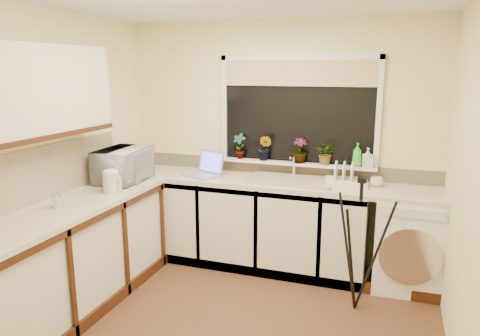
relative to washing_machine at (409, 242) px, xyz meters
name	(u,v)px	position (x,y,z in m)	size (l,w,h in m)	color
floor	(227,327)	(-1.32, -1.19, -0.43)	(3.20, 3.20, 0.00)	brown
wall_back	(278,143)	(-1.32, 0.31, 0.79)	(3.20, 3.20, 0.00)	#F6EBA4
wall_front	(96,253)	(-1.32, -2.69, 0.79)	(3.20, 3.20, 0.00)	#F6EBA4
wall_left	(47,160)	(-2.92, -1.19, 0.79)	(3.00, 3.00, 0.00)	#F6EBA4
wall_right	(472,194)	(0.28, -1.19, 0.79)	(3.00, 3.00, 0.00)	#F6EBA4
base_cabinet_back	(239,222)	(-1.65, 0.01, 0.00)	(2.55, 0.60, 0.86)	silver
base_cabinet_left	(59,268)	(-2.62, -1.49, 0.00)	(0.54, 2.40, 0.86)	silver
worktop_back	(270,182)	(-1.32, 0.01, 0.45)	(3.20, 0.60, 0.04)	beige
worktop_left	(54,214)	(-2.62, -1.49, 0.45)	(0.60, 2.40, 0.04)	beige
upper_cabinet	(11,93)	(-2.76, -1.64, 1.37)	(0.28, 1.90, 0.70)	silver
splashback_left	(21,180)	(-2.91, -1.49, 0.69)	(0.02, 2.40, 0.45)	beige
splashback_back	(277,167)	(-1.32, 0.29, 0.54)	(3.20, 0.02, 0.14)	beige
window_glass	(298,112)	(-1.12, 0.29, 1.12)	(1.50, 0.02, 1.00)	black
window_blind	(298,73)	(-1.12, 0.27, 1.49)	(1.50, 0.02, 0.25)	tan
windowsill	(295,163)	(-1.12, 0.24, 0.60)	(1.60, 0.14, 0.03)	white
sink	(290,180)	(-1.12, 0.01, 0.48)	(0.82, 0.46, 0.03)	tan
faucet	(294,166)	(-1.12, 0.19, 0.59)	(0.03, 0.03, 0.24)	silver
washing_machine	(409,242)	(0.00, 0.00, 0.00)	(0.61, 0.59, 0.86)	white
laptop	(206,169)	(-1.99, -0.02, 0.53)	(0.42, 0.40, 0.25)	#AAA9B1
kettle	(111,182)	(-2.52, -0.89, 0.56)	(0.14, 0.14, 0.19)	silver
dish_rack	(346,182)	(-0.60, 0.04, 0.50)	(0.37, 0.28, 0.06)	white
tripod	(358,245)	(-0.41, -0.57, 0.13)	(0.55, 0.55, 1.13)	black
steel_jar	(58,201)	(-2.65, -1.41, 0.52)	(0.08, 0.08, 0.11)	silver
microwave	(123,165)	(-2.65, -0.49, 0.63)	(0.57, 0.39, 0.32)	silver
plant_a	(239,146)	(-1.71, 0.21, 0.75)	(0.14, 0.09, 0.27)	#999999
plant_b	(265,148)	(-1.43, 0.20, 0.75)	(0.14, 0.11, 0.26)	#999999
plant_c	(300,150)	(-1.07, 0.21, 0.74)	(0.14, 0.14, 0.25)	#999999
plant_d	(326,154)	(-0.82, 0.22, 0.73)	(0.19, 0.17, 0.21)	#999999
soap_bottle_green	(357,155)	(-0.52, 0.21, 0.73)	(0.09, 0.09, 0.23)	green
soap_bottle_clear	(367,158)	(-0.42, 0.21, 0.71)	(0.08, 0.09, 0.19)	#999999
cup_back	(377,182)	(-0.32, 0.09, 0.51)	(0.11, 0.11, 0.09)	silver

